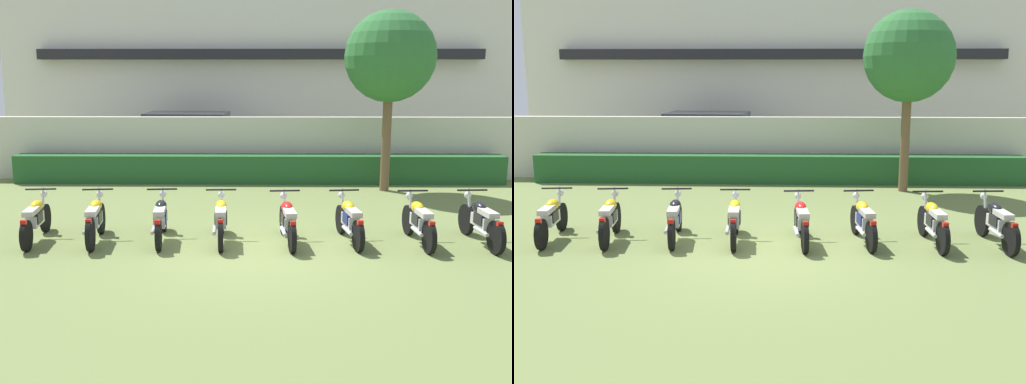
% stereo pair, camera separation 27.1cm
% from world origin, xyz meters
% --- Properties ---
extents(ground, '(60.00, 60.00, 0.00)m').
position_xyz_m(ground, '(0.00, 0.00, 0.00)').
color(ground, olive).
extents(building, '(18.96, 6.50, 7.31)m').
position_xyz_m(building, '(0.00, 14.49, 3.65)').
color(building, silver).
rests_on(building, ground).
extents(compound_wall, '(18.01, 0.30, 1.89)m').
position_xyz_m(compound_wall, '(0.00, 7.56, 0.95)').
color(compound_wall, beige).
rests_on(compound_wall, ground).
extents(hedge_row, '(14.41, 0.70, 0.83)m').
position_xyz_m(hedge_row, '(0.00, 6.86, 0.41)').
color(hedge_row, '#235628').
rests_on(hedge_row, ground).
extents(parked_car, '(4.63, 2.37, 1.89)m').
position_xyz_m(parked_car, '(-2.30, 9.54, 0.94)').
color(parked_car, '#9EA3A8').
rests_on(parked_car, ground).
extents(tree_near_inspector, '(2.43, 2.43, 4.85)m').
position_xyz_m(tree_near_inspector, '(3.50, 5.74, 3.61)').
color(tree_near_inspector, brown).
rests_on(tree_near_inspector, ground).
extents(motorcycle_in_row_0, '(0.60, 1.92, 0.95)m').
position_xyz_m(motorcycle_in_row_0, '(-4.27, 0.68, 0.44)').
color(motorcycle_in_row_0, black).
rests_on(motorcycle_in_row_0, ground).
extents(motorcycle_in_row_1, '(0.60, 1.85, 0.97)m').
position_xyz_m(motorcycle_in_row_1, '(-3.09, 0.63, 0.45)').
color(motorcycle_in_row_1, black).
rests_on(motorcycle_in_row_1, ground).
extents(motorcycle_in_row_2, '(0.60, 1.90, 0.94)m').
position_xyz_m(motorcycle_in_row_2, '(-1.85, 0.73, 0.44)').
color(motorcycle_in_row_2, black).
rests_on(motorcycle_in_row_2, ground).
extents(motorcycle_in_row_3, '(0.60, 1.83, 0.96)m').
position_xyz_m(motorcycle_in_row_3, '(-0.67, 0.65, 0.45)').
color(motorcycle_in_row_3, black).
rests_on(motorcycle_in_row_3, ground).
extents(motorcycle_in_row_4, '(0.60, 1.85, 0.95)m').
position_xyz_m(motorcycle_in_row_4, '(0.61, 0.61, 0.44)').
color(motorcycle_in_row_4, black).
rests_on(motorcycle_in_row_4, ground).
extents(motorcycle_in_row_5, '(0.60, 1.84, 0.95)m').
position_xyz_m(motorcycle_in_row_5, '(1.80, 0.68, 0.44)').
color(motorcycle_in_row_5, black).
rests_on(motorcycle_in_row_5, ground).
extents(motorcycle_in_row_6, '(0.60, 1.87, 0.96)m').
position_xyz_m(motorcycle_in_row_6, '(3.11, 0.60, 0.45)').
color(motorcycle_in_row_6, black).
rests_on(motorcycle_in_row_6, ground).
extents(motorcycle_in_row_7, '(0.60, 1.95, 0.97)m').
position_xyz_m(motorcycle_in_row_7, '(4.29, 0.60, 0.45)').
color(motorcycle_in_row_7, black).
rests_on(motorcycle_in_row_7, ground).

